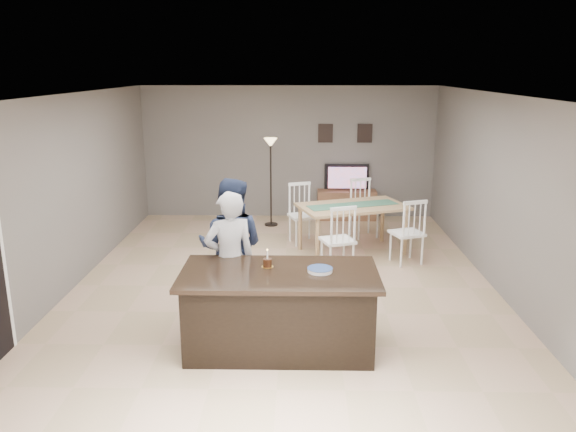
{
  "coord_description": "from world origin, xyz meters",
  "views": [
    {
      "loc": [
        0.2,
        -7.52,
        3.04
      ],
      "look_at": [
        0.07,
        -0.3,
        1.13
      ],
      "focal_mm": 35.0,
      "sensor_mm": 36.0,
      "label": 1
    }
  ],
  "objects_px": {
    "tv_console": "(347,205)",
    "woman": "(230,260)",
    "birthday_cake": "(267,263)",
    "man": "(231,248)",
    "floor_lamp": "(271,158)",
    "plate_stack": "(320,270)",
    "kitchen_island": "(279,310)",
    "dining_table": "(352,213)",
    "television": "(347,177)"
  },
  "relations": [
    {
      "from": "tv_console",
      "to": "woman",
      "type": "relative_size",
      "value": 0.72
    },
    {
      "from": "birthday_cake",
      "to": "tv_console",
      "type": "bearing_deg",
      "value": 76.13
    },
    {
      "from": "man",
      "to": "floor_lamp",
      "type": "distance_m",
      "value": 4.2
    },
    {
      "from": "woman",
      "to": "floor_lamp",
      "type": "bearing_deg",
      "value": -115.22
    },
    {
      "from": "plate_stack",
      "to": "floor_lamp",
      "type": "distance_m",
      "value": 5.13
    },
    {
      "from": "kitchen_island",
      "to": "dining_table",
      "type": "relative_size",
      "value": 0.89
    },
    {
      "from": "floor_lamp",
      "to": "television",
      "type": "bearing_deg",
      "value": 20.64
    },
    {
      "from": "kitchen_island",
      "to": "tv_console",
      "type": "height_order",
      "value": "kitchen_island"
    },
    {
      "from": "kitchen_island",
      "to": "birthday_cake",
      "type": "xyz_separation_m",
      "value": [
        -0.14,
        0.16,
        0.49
      ]
    },
    {
      "from": "kitchen_island",
      "to": "man",
      "type": "xyz_separation_m",
      "value": [
        -0.63,
        0.9,
        0.42
      ]
    },
    {
      "from": "tv_console",
      "to": "birthday_cake",
      "type": "distance_m",
      "value": 5.61
    },
    {
      "from": "kitchen_island",
      "to": "dining_table",
      "type": "distance_m",
      "value": 3.58
    },
    {
      "from": "dining_table",
      "to": "floor_lamp",
      "type": "xyz_separation_m",
      "value": [
        -1.45,
        1.67,
        0.67
      ]
    },
    {
      "from": "woman",
      "to": "tv_console",
      "type": "bearing_deg",
      "value": -131.61
    },
    {
      "from": "tv_console",
      "to": "kitchen_island",
      "type": "bearing_deg",
      "value": -102.16
    },
    {
      "from": "kitchen_island",
      "to": "birthday_cake",
      "type": "height_order",
      "value": "birthday_cake"
    },
    {
      "from": "kitchen_island",
      "to": "plate_stack",
      "type": "xyz_separation_m",
      "value": [
        0.44,
        0.01,
        0.47
      ]
    },
    {
      "from": "birthday_cake",
      "to": "floor_lamp",
      "type": "bearing_deg",
      "value": 92.35
    },
    {
      "from": "man",
      "to": "plate_stack",
      "type": "xyz_separation_m",
      "value": [
        1.07,
        -0.89,
        0.04
      ]
    },
    {
      "from": "dining_table",
      "to": "tv_console",
      "type": "bearing_deg",
      "value": 68.01
    },
    {
      "from": "woman",
      "to": "birthday_cake",
      "type": "xyz_separation_m",
      "value": [
        0.47,
        -0.39,
        0.11
      ]
    },
    {
      "from": "television",
      "to": "birthday_cake",
      "type": "bearing_deg",
      "value": 76.3
    },
    {
      "from": "kitchen_island",
      "to": "television",
      "type": "height_order",
      "value": "television"
    },
    {
      "from": "man",
      "to": "floor_lamp",
      "type": "relative_size",
      "value": 1.01
    },
    {
      "from": "television",
      "to": "woman",
      "type": "distance_m",
      "value": 5.4
    },
    {
      "from": "tv_console",
      "to": "dining_table",
      "type": "xyz_separation_m",
      "value": [
        -0.09,
        -2.18,
        0.38
      ]
    },
    {
      "from": "dining_table",
      "to": "floor_lamp",
      "type": "height_order",
      "value": "floor_lamp"
    },
    {
      "from": "kitchen_island",
      "to": "floor_lamp",
      "type": "relative_size",
      "value": 1.24
    },
    {
      "from": "tv_console",
      "to": "television",
      "type": "bearing_deg",
      "value": 90.0
    },
    {
      "from": "birthday_cake",
      "to": "plate_stack",
      "type": "distance_m",
      "value": 0.6
    },
    {
      "from": "woman",
      "to": "floor_lamp",
      "type": "height_order",
      "value": "floor_lamp"
    },
    {
      "from": "tv_console",
      "to": "birthday_cake",
      "type": "height_order",
      "value": "birthday_cake"
    },
    {
      "from": "birthday_cake",
      "to": "dining_table",
      "type": "height_order",
      "value": "birthday_cake"
    },
    {
      "from": "television",
      "to": "man",
      "type": "distance_m",
      "value": 5.08
    },
    {
      "from": "man",
      "to": "floor_lamp",
      "type": "height_order",
      "value": "man"
    },
    {
      "from": "birthday_cake",
      "to": "floor_lamp",
      "type": "xyz_separation_m",
      "value": [
        -0.2,
        4.9,
        0.4
      ]
    },
    {
      "from": "plate_stack",
      "to": "floor_lamp",
      "type": "xyz_separation_m",
      "value": [
        -0.78,
        5.05,
        0.42
      ]
    },
    {
      "from": "woman",
      "to": "man",
      "type": "relative_size",
      "value": 0.95
    },
    {
      "from": "plate_stack",
      "to": "floor_lamp",
      "type": "bearing_deg",
      "value": 98.77
    },
    {
      "from": "kitchen_island",
      "to": "man",
      "type": "bearing_deg",
      "value": 125.01
    },
    {
      "from": "woman",
      "to": "plate_stack",
      "type": "xyz_separation_m",
      "value": [
        1.04,
        -0.54,
        0.09
      ]
    },
    {
      "from": "tv_console",
      "to": "floor_lamp",
      "type": "bearing_deg",
      "value": -161.68
    },
    {
      "from": "tv_console",
      "to": "man",
      "type": "height_order",
      "value": "man"
    },
    {
      "from": "man",
      "to": "birthday_cake",
      "type": "height_order",
      "value": "man"
    },
    {
      "from": "woman",
      "to": "man",
      "type": "distance_m",
      "value": 0.36
    },
    {
      "from": "tv_console",
      "to": "woman",
      "type": "bearing_deg",
      "value": -109.76
    },
    {
      "from": "plate_stack",
      "to": "floor_lamp",
      "type": "relative_size",
      "value": 0.16
    },
    {
      "from": "woman",
      "to": "dining_table",
      "type": "height_order",
      "value": "woman"
    },
    {
      "from": "birthday_cake",
      "to": "woman",
      "type": "bearing_deg",
      "value": 139.84
    },
    {
      "from": "birthday_cake",
      "to": "floor_lamp",
      "type": "height_order",
      "value": "floor_lamp"
    }
  ]
}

